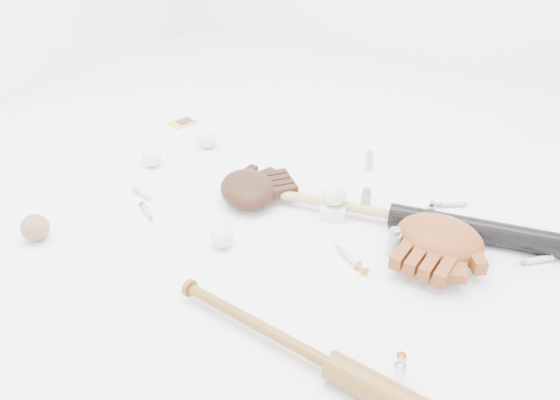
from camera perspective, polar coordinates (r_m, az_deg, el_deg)
The scene contains 21 objects.
bat_dark at distance 1.66m, azimuth 11.74°, elevation -1.54°, with size 0.97×0.07×0.07m, color black, non-canonical shape.
bat_wood at distance 1.21m, azimuth 5.59°, elevation -16.89°, with size 0.89×0.07×0.07m, color brown, non-canonical shape.
glove_dark at distance 1.73m, azimuth -3.37°, elevation 1.19°, with size 0.25×0.25×0.09m, color #311A0D, non-canonical shape.
glove_tan at distance 1.56m, azimuth 16.31°, elevation -3.90°, with size 0.29×0.29×0.10m, color brown, non-canonical shape.
trading_card at distance 2.30m, azimuth -10.12°, elevation 7.94°, with size 0.07×0.10×0.01m, color gold.
pedestal at distance 1.68m, azimuth 5.58°, elevation -1.05°, with size 0.08×0.08×0.04m, color white.
baseball_on_pedestal at distance 1.65m, azimuth 5.68°, elevation 0.59°, with size 0.07×0.07×0.07m, color white.
baseball_left at distance 1.98m, azimuth -13.31°, elevation 4.37°, with size 0.07×0.07×0.07m, color white.
baseball_upper at distance 2.07m, azimuth -7.63°, elevation 6.40°, with size 0.07×0.07×0.07m, color white.
baseball_mid at distance 1.55m, azimuth -6.11°, elevation -3.81°, with size 0.07×0.07×0.07m, color white.
baseball_aged at distance 1.71m, azimuth -24.22°, elevation -2.65°, with size 0.08×0.08×0.08m, color #896242.
syringe_0 at distance 1.83m, azimuth -14.13°, elevation 0.60°, with size 0.13×0.02×0.02m, color #ADBCC6, non-canonical shape.
syringe_1 at distance 1.52m, azimuth 7.26°, elevation -5.95°, with size 0.17×0.03×0.02m, color #ADBCC6, non-canonical shape.
syringe_2 at distance 1.80m, azimuth 17.55°, elevation -0.42°, with size 0.15×0.03×0.02m, color #ADBCC6, non-canonical shape.
syringe_3 at distance 1.25m, azimuth 12.32°, elevation -17.64°, with size 0.15×0.03×0.02m, color #ADBCC6, non-canonical shape.
syringe_4 at distance 1.65m, azimuth 25.31°, elevation -5.66°, with size 0.17×0.03×0.02m, color #ADBCC6, non-canonical shape.
syringe_5 at distance 1.73m, azimuth -13.68°, elevation -1.29°, with size 0.13×0.02×0.02m, color #ADBCC6, non-canonical shape.
vial_0 at distance 1.71m, azimuth 15.48°, elevation -1.14°, with size 0.02×0.02×0.07m, color #ABB3BB.
vial_1 at distance 1.93m, azimuth 9.30°, elevation 4.08°, with size 0.03×0.03×0.07m, color #ABB3BB.
vial_2 at distance 1.71m, azimuth 8.97°, elevation 0.05°, with size 0.03×0.03×0.08m, color #ABB3BB.
vial_3 at distance 1.53m, azimuth 11.80°, elevation -4.35°, with size 0.04×0.04×0.09m, color #ABB3BB.
Camera 1 is at (0.67, -1.18, 0.96)m, focal length 35.00 mm.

